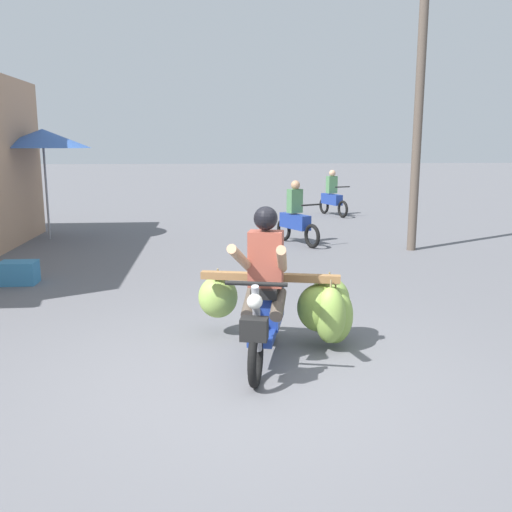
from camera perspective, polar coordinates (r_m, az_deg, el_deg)
name	(u,v)px	position (r m, az deg, el deg)	size (l,w,h in m)	color
ground_plane	(251,380)	(5.44, -0.51, -12.36)	(120.00, 120.00, 0.00)	slate
motorbike_main_loaded	(291,303)	(6.05, 3.52, -4.70)	(1.74, 1.93, 1.58)	black
motorbike_distant_ahead_left	(332,197)	(17.72, 7.69, 5.91)	(0.71, 1.56, 1.40)	black
motorbike_distant_ahead_right	(296,218)	(12.51, 4.03, 3.80)	(0.83, 1.50, 1.40)	black
market_umbrella_near_shop	(43,139)	(13.88, -20.71, 11.02)	(2.11, 2.11, 2.51)	#99999E
produce_crate	(19,273)	(9.69, -22.82, -1.57)	(0.56, 0.40, 0.36)	teal
utility_pole	(419,96)	(12.12, 16.15, 15.22)	(0.18, 0.18, 6.22)	brown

